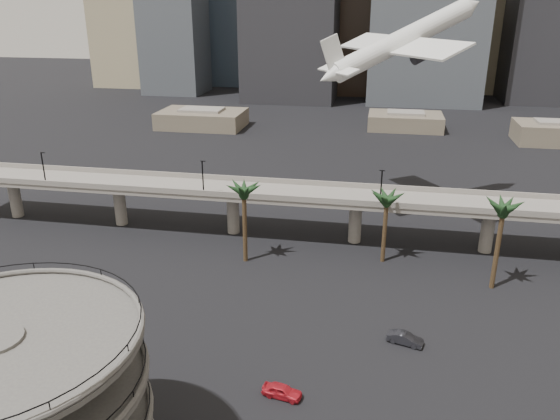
% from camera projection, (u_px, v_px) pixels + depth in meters
% --- Properties ---
extents(parking_ramp, '(22.20, 22.20, 17.35)m').
position_uv_depth(parking_ramp, '(8.00, 407.00, 42.81)').
color(parking_ramp, '#4E4B49').
rests_on(parking_ramp, ground).
extents(overpass, '(130.00, 9.30, 14.70)m').
position_uv_depth(overpass, '(293.00, 198.00, 95.59)').
color(overpass, gray).
rests_on(overpass, ground).
extents(palm_trees, '(42.40, 10.40, 14.00)m').
position_uv_depth(palm_trees, '(374.00, 201.00, 82.21)').
color(palm_trees, '#4A3720').
rests_on(palm_trees, ground).
extents(low_buildings, '(135.00, 27.50, 6.80)m').
position_uv_depth(low_buildings, '(358.00, 123.00, 176.12)').
color(low_buildings, brown).
rests_on(low_buildings, ground).
extents(airborne_jet, '(30.43, 29.18, 16.11)m').
position_uv_depth(airborne_jet, '(402.00, 41.00, 97.71)').
color(airborne_jet, white).
rests_on(airborne_jet, ground).
extents(car_a, '(4.56, 2.46, 1.48)m').
position_uv_depth(car_a, '(282.00, 391.00, 58.19)').
color(car_a, red).
rests_on(car_a, ground).
extents(car_b, '(4.68, 2.66, 1.46)m').
position_uv_depth(car_b, '(405.00, 339.00, 67.26)').
color(car_b, black).
rests_on(car_b, ground).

